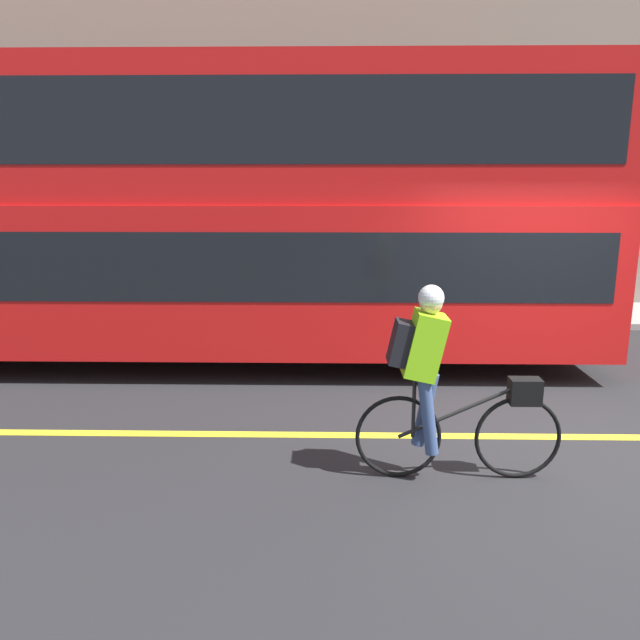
{
  "coord_description": "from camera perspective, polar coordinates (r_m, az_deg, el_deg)",
  "views": [
    {
      "loc": [
        -2.38,
        -5.75,
        2.52
      ],
      "look_at": [
        -2.52,
        0.84,
        1.02
      ],
      "focal_mm": 35.0,
      "sensor_mm": 36.0,
      "label": 1
    }
  ],
  "objects": [
    {
      "name": "ground_plane",
      "position": [
        6.72,
        22.22,
        -10.25
      ],
      "size": [
        80.0,
        80.0,
        0.0
      ],
      "primitive_type": "plane",
      "color": "#232326"
    },
    {
      "name": "cyclist_on_bike",
      "position": [
        5.31,
        10.87,
        -5.19
      ],
      "size": [
        1.75,
        0.32,
        1.69
      ],
      "color": "black",
      "rests_on": "ground_plane"
    },
    {
      "name": "bus",
      "position": [
        8.9,
        -14.6,
        10.28
      ],
      "size": [
        11.9,
        2.52,
        3.95
      ],
      "color": "black",
      "rests_on": "ground_plane"
    },
    {
      "name": "building_facade",
      "position": [
        12.75,
        12.51,
        17.34
      ],
      "size": [
        60.0,
        0.3,
        7.19
      ],
      "color": "gray",
      "rests_on": "ground_plane"
    },
    {
      "name": "sidewalk_curb",
      "position": [
        11.88,
        12.71,
        0.49
      ],
      "size": [
        60.0,
        1.91,
        0.11
      ],
      "color": "gray",
      "rests_on": "ground_plane"
    },
    {
      "name": "road_center_line",
      "position": [
        6.81,
        21.9,
        -9.88
      ],
      "size": [
        50.0,
        0.14,
        0.01
      ],
      "primitive_type": "cube",
      "color": "yellow",
      "rests_on": "ground_plane"
    }
  ]
}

